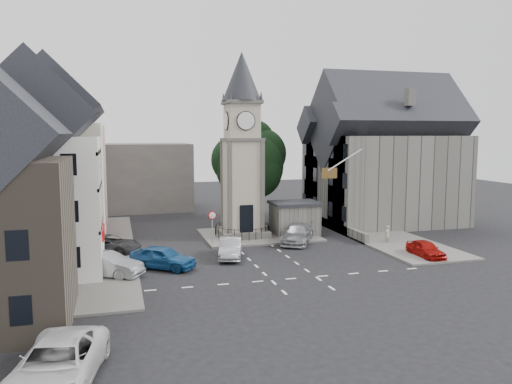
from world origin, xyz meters
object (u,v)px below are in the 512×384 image
object	(u,v)px
car_west_blue	(163,257)
car_east_red	(426,249)
stone_shelter	(295,218)
clock_tower	(242,146)
pedestrian	(387,235)

from	to	relation	value
car_west_blue	car_east_red	size ratio (longest dim) A/B	1.23
stone_shelter	car_east_red	bearing A→B (deg)	-57.98
car_east_red	clock_tower	bearing A→B (deg)	138.29
stone_shelter	pedestrian	xyz separation A→B (m)	(6.27, -5.50, -0.78)
stone_shelter	car_east_red	distance (m)	12.42
car_west_blue	pedestrian	xyz separation A→B (m)	(18.89, 2.82, -0.02)
clock_tower	stone_shelter	size ratio (longest dim) A/B	3.78
car_west_blue	pedestrian	size ratio (longest dim) A/B	3.00
clock_tower	car_east_red	world-z (taller)	clock_tower
stone_shelter	pedestrian	distance (m)	8.37
clock_tower	pedestrian	bearing A→B (deg)	-28.43
clock_tower	pedestrian	distance (m)	14.57
pedestrian	stone_shelter	bearing A→B (deg)	-66.66
pedestrian	car_west_blue	bearing A→B (deg)	-16.88
clock_tower	stone_shelter	bearing A→B (deg)	-5.84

